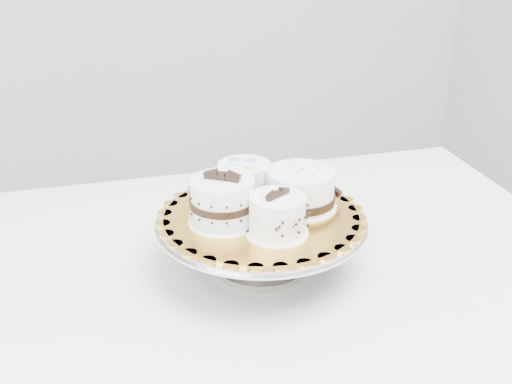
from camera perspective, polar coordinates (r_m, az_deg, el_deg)
name	(u,v)px	position (r m, az deg, el deg)	size (l,w,h in m)	color
table	(237,299)	(1.18, -1.74, -9.52)	(1.42, 1.04, 0.75)	white
cake_stand	(261,233)	(1.11, 0.47, -3.70)	(0.36, 0.36, 0.10)	gray
cake_board	(261,216)	(1.10, 0.48, -2.17)	(0.33, 0.33, 0.00)	gold
cake_swirl	(277,216)	(1.02, 1.91, -2.17)	(0.12, 0.12, 0.08)	white
cake_banded	(223,203)	(1.06, -2.96, -0.97)	(0.15, 0.15, 0.10)	white
cake_dots	(244,181)	(1.14, -1.04, 0.96)	(0.12, 0.12, 0.07)	white
cake_ribbon	(301,190)	(1.12, 4.01, 0.17)	(0.15, 0.15, 0.07)	white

